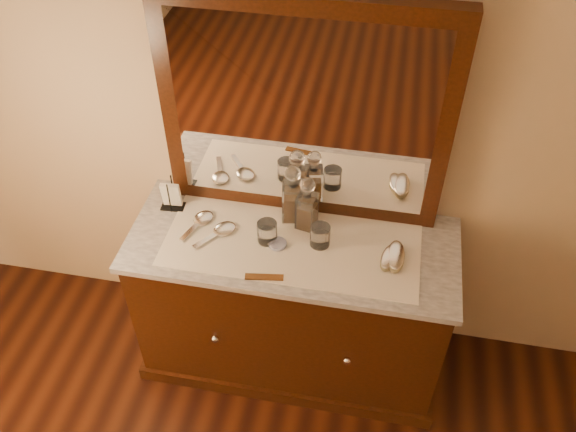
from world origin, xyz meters
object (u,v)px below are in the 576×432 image
object	(u,v)px
brush_near	(389,258)
hand_mirror_inner	(221,231)
comb	(264,277)
dresser_cabinet	(292,305)
pin_dish	(278,244)
mirror_frame	(304,114)
napkin_rack	(171,196)
brush_far	(396,256)
decanter_left	(293,198)
decanter_right	(307,208)
hand_mirror_outer	(201,220)

from	to	relation	value
brush_near	hand_mirror_inner	world-z (taller)	brush_near
brush_near	hand_mirror_inner	bearing A→B (deg)	177.58
brush_near	hand_mirror_inner	size ratio (longest dim) A/B	0.76
comb	dresser_cabinet	bearing A→B (deg)	62.91
dresser_cabinet	pin_dish	size ratio (longest dim) A/B	17.84
pin_dish	mirror_frame	bearing A→B (deg)	77.91
napkin_rack	hand_mirror_inner	size ratio (longest dim) A/B	0.76
brush_far	comb	bearing A→B (deg)	-159.12
pin_dish	napkin_rack	bearing A→B (deg)	163.84
brush_near	mirror_frame	bearing A→B (deg)	146.23
decanter_left	comb	bearing A→B (deg)	-97.10
dresser_cabinet	hand_mirror_inner	distance (m)	0.55
mirror_frame	napkin_rack	size ratio (longest dim) A/B	7.48
napkin_rack	decanter_left	distance (m)	0.56
comb	brush_far	size ratio (longest dim) A/B	0.93
dresser_cabinet	decanter_left	distance (m)	0.58
decanter_right	hand_mirror_inner	size ratio (longest dim) A/B	1.26
brush_far	hand_mirror_inner	xyz separation A→B (m)	(-0.76, 0.02, -0.01)
mirror_frame	hand_mirror_outer	bearing A→B (deg)	-154.64
hand_mirror_inner	pin_dish	bearing A→B (deg)	-6.08
comb	hand_mirror_outer	xyz separation A→B (m)	(-0.35, 0.27, 0.00)
dresser_cabinet	comb	bearing A→B (deg)	-108.54
dresser_cabinet	pin_dish	bearing A→B (deg)	-152.03
decanter_right	hand_mirror_outer	size ratio (longest dim) A/B	1.21
comb	hand_mirror_outer	bearing A→B (deg)	134.02
pin_dish	hand_mirror_outer	size ratio (longest dim) A/B	0.36
comb	decanter_left	size ratio (longest dim) A/B	0.54
decanter_right	brush_far	bearing A→B (deg)	-19.08
dresser_cabinet	brush_near	bearing A→B (deg)	-4.79
mirror_frame	decanter_left	bearing A→B (deg)	-106.95
pin_dish	hand_mirror_outer	xyz separation A→B (m)	(-0.37, 0.08, 0.00)
dresser_cabinet	decanter_right	bearing A→B (deg)	69.30
mirror_frame	hand_mirror_outer	xyz separation A→B (m)	(-0.42, -0.20, -0.49)
pin_dish	brush_near	distance (m)	0.48
pin_dish	decanter_right	bearing A→B (deg)	54.78
mirror_frame	comb	distance (m)	0.68
dresser_cabinet	brush_far	distance (m)	0.64
pin_dish	hand_mirror_inner	world-z (taller)	hand_mirror_inner
comb	brush_near	world-z (taller)	brush_near
decanter_left	hand_mirror_outer	distance (m)	0.42
napkin_rack	brush_near	size ratio (longest dim) A/B	0.99
brush_far	hand_mirror_inner	distance (m)	0.76
mirror_frame	pin_dish	size ratio (longest dim) A/B	15.29
decanter_left	hand_mirror_outer	bearing A→B (deg)	-164.65
dresser_cabinet	mirror_frame	world-z (taller)	mirror_frame
pin_dish	hand_mirror_outer	bearing A→B (deg)	168.37
decanter_right	hand_mirror_inner	bearing A→B (deg)	-162.06
comb	hand_mirror_outer	distance (m)	0.44
napkin_rack	decanter_right	bearing A→B (deg)	-0.66
hand_mirror_outer	pin_dish	bearing A→B (deg)	-11.63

